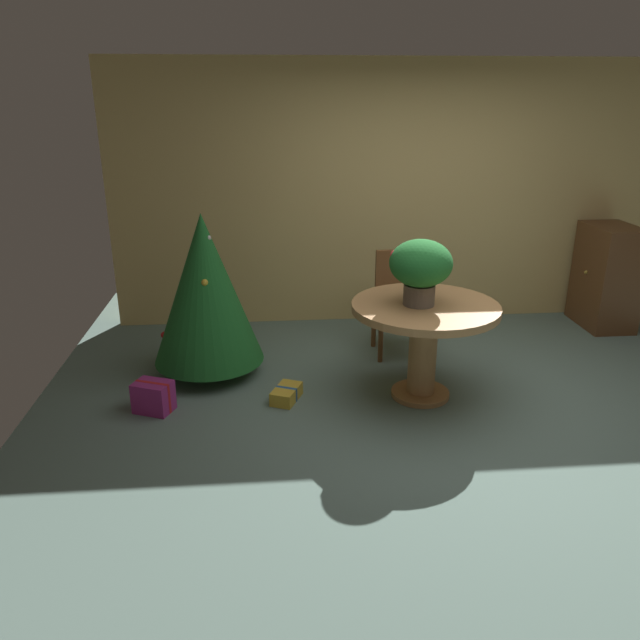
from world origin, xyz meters
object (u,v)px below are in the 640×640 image
round_dining_table (424,327)px  wooden_cabinet (607,277)px  flower_vase (420,266)px  wooden_chair_far (399,295)px  gift_box_purple (153,397)px  gift_box_gold (286,394)px  holiday_tree (205,289)px

round_dining_table → wooden_cabinet: 2.66m
flower_vase → wooden_chair_far: size_ratio=0.53×
flower_vase → gift_box_purple: flower_vase is taller
gift_box_gold → round_dining_table: bearing=-0.7°
gift_box_purple → wooden_cabinet: 4.58m
flower_vase → gift_box_purple: size_ratio=1.52×
holiday_tree → wooden_cabinet: holiday_tree is taller
wooden_chair_far → gift_box_gold: (-1.06, -0.93, -0.49)m
wooden_chair_far → gift_box_purple: 2.34m
holiday_tree → gift_box_gold: bearing=-41.9°
gift_box_gold → wooden_cabinet: bearing=23.0°
holiday_tree → wooden_cabinet: size_ratio=1.33×
holiday_tree → gift_box_purple: bearing=-119.6°
wooden_chair_far → wooden_cabinet: bearing=12.1°
wooden_cabinet → flower_vase: bearing=-148.2°
gift_box_gold → gift_box_purple: (-1.00, -0.09, 0.06)m
gift_box_purple → wooden_cabinet: size_ratio=0.31×
flower_vase → wooden_chair_far: flower_vase is taller
gift_box_gold → wooden_cabinet: wooden_cabinet is taller
round_dining_table → flower_vase: 0.48m
holiday_tree → gift_box_gold: 1.10m
wooden_chair_far → gift_box_gold: 1.49m
wooden_chair_far → round_dining_table: bearing=-90.0°
round_dining_table → wooden_chair_far: 0.94m
holiday_tree → flower_vase: bearing=-19.7°
round_dining_table → holiday_tree: 1.80m
round_dining_table → holiday_tree: size_ratio=0.81×
flower_vase → wooden_cabinet: (2.30, 1.43, -0.55)m
flower_vase → gift_box_purple: (-2.01, -0.07, -0.95)m
holiday_tree → round_dining_table: bearing=-18.9°
wooden_cabinet → gift_box_gold: bearing=-157.0°
gift_box_gold → wooden_cabinet: size_ratio=0.32×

